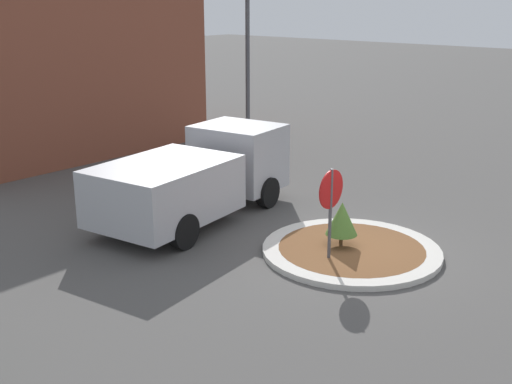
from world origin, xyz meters
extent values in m
plane|color=#514F4C|center=(0.00, 0.00, 0.00)|extent=(120.00, 120.00, 0.00)
cylinder|color=beige|center=(0.00, 0.00, 0.06)|extent=(3.93, 3.93, 0.12)
cylinder|color=brown|center=(0.00, 0.00, 0.06)|extent=(3.22, 3.22, 0.12)
cylinder|color=#4C4C51|center=(-0.78, 0.06, 1.04)|extent=(0.07, 0.07, 2.07)
cylinder|color=#B71414|center=(-0.78, 0.06, 1.64)|extent=(0.83, 0.03, 0.83)
cylinder|color=brown|center=(-0.05, 0.25, 0.26)|extent=(0.08, 0.08, 0.27)
cone|color=#4C752D|center=(-0.05, 0.25, 0.77)|extent=(0.71, 0.71, 0.74)
cube|color=#B2B2B7|center=(1.29, 4.55, 1.23)|extent=(2.11, 2.43, 1.72)
cube|color=#B2B2B7|center=(-1.75, 4.13, 1.04)|extent=(3.70, 2.77, 1.33)
cube|color=black|center=(1.93, 4.63, 1.53)|extent=(0.31, 1.96, 0.60)
cylinder|color=black|center=(0.98, 5.58, 0.41)|extent=(0.85, 0.37, 0.83)
cylinder|color=black|center=(1.27, 3.46, 0.41)|extent=(0.85, 0.37, 0.83)
cylinder|color=black|center=(-2.52, 5.10, 0.41)|extent=(0.85, 0.37, 0.83)
cylinder|color=black|center=(-2.23, 2.99, 0.41)|extent=(0.85, 0.37, 0.83)
cube|color=brown|center=(1.33, 14.00, 3.42)|extent=(10.32, 6.00, 6.85)
cylinder|color=#4C4C51|center=(6.73, 9.01, 2.77)|extent=(0.16, 0.16, 5.53)
camera|label=1|loc=(-11.33, -7.00, 5.44)|focal=45.00mm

